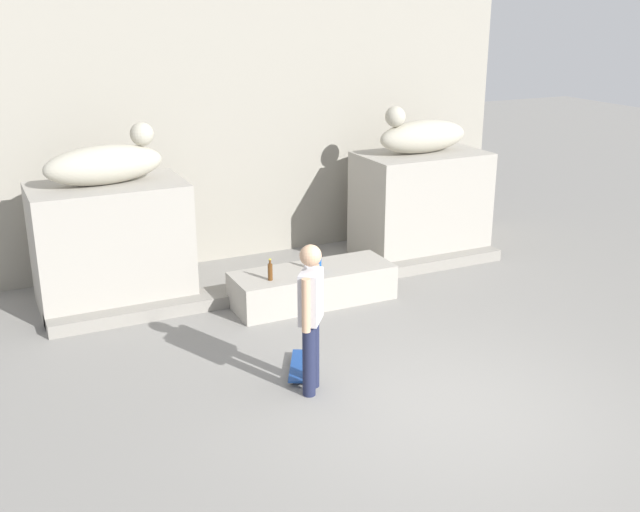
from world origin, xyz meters
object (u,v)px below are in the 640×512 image
(bottle_orange, at_px, (310,261))
(bottle_blue, at_px, (319,262))
(skateboard, at_px, (299,366))
(statue_reclining_left, at_px, (107,163))
(statue_reclining_right, at_px, (421,135))
(skater, at_px, (311,312))
(bottle_brown, at_px, (270,271))

(bottle_orange, bearing_deg, bottle_blue, -63.06)
(skateboard, relative_size, bottle_orange, 3.09)
(statue_reclining_left, xyz_separation_m, skateboard, (1.43, -3.00, -1.93))
(statue_reclining_left, bearing_deg, skateboard, -72.36)
(statue_reclining_right, distance_m, bottle_orange, 3.06)
(skateboard, bearing_deg, statue_reclining_left, 53.20)
(skater, height_order, bottle_brown, skater)
(statue_reclining_left, xyz_separation_m, bottle_brown, (1.77, -1.32, -1.38))
(statue_reclining_left, relative_size, skateboard, 2.07)
(skateboard, xyz_separation_m, bottle_blue, (1.09, 1.74, 0.55))
(bottle_orange, distance_m, bottle_brown, 0.70)
(statue_reclining_left, distance_m, statue_reclining_right, 4.92)
(bottle_orange, bearing_deg, skateboard, -118.47)
(bottle_brown, bearing_deg, skater, -100.72)
(statue_reclining_left, height_order, bottle_orange, statue_reclining_left)
(bottle_blue, xyz_separation_m, bottle_orange, (-0.07, 0.14, -0.02))
(skater, xyz_separation_m, bottle_brown, (0.41, 2.15, -0.31))
(statue_reclining_left, bearing_deg, skater, -76.37)
(bottle_blue, bearing_deg, bottle_orange, 116.94)
(skater, relative_size, skateboard, 2.08)
(skateboard, distance_m, bottle_brown, 1.81)
(skater, xyz_separation_m, skateboard, (0.07, 0.47, -0.86))
(statue_reclining_right, xyz_separation_m, bottle_brown, (-3.15, -1.31, -1.38))
(statue_reclining_right, height_order, bottle_blue, statue_reclining_right)
(bottle_brown, bearing_deg, statue_reclining_right, 22.54)
(skateboard, relative_size, bottle_brown, 2.68)
(statue_reclining_left, bearing_deg, bottle_brown, -44.43)
(statue_reclining_left, distance_m, skater, 3.88)
(bottle_brown, bearing_deg, statue_reclining_left, 143.35)
(statue_reclining_right, height_order, skateboard, statue_reclining_right)
(bottle_blue, xyz_separation_m, bottle_brown, (-0.75, -0.05, 0.00))
(statue_reclining_right, bearing_deg, skater, 40.63)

